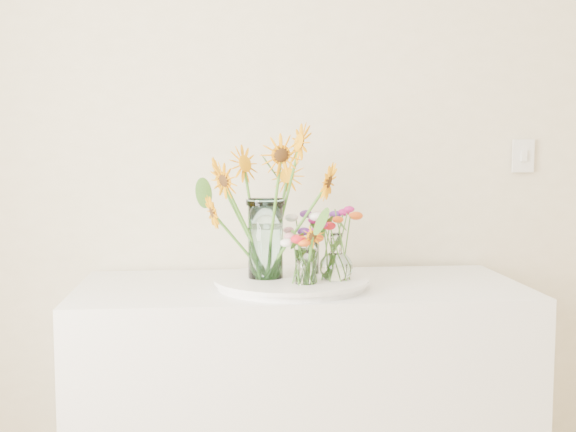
# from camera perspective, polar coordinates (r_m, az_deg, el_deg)

# --- Properties ---
(counter) EXTENTS (1.40, 0.60, 0.90)m
(counter) POSITION_cam_1_polar(r_m,az_deg,el_deg) (2.42, 1.00, -15.91)
(counter) COLOR white
(counter) RESTS_ON ground_plane
(tray) EXTENTS (0.45, 0.45, 0.02)m
(tray) POSITION_cam_1_polar(r_m,az_deg,el_deg) (2.24, 0.28, -5.37)
(tray) COLOR white
(tray) RESTS_ON counter
(mason_jar) EXTENTS (0.12, 0.12, 0.25)m
(mason_jar) POSITION_cam_1_polar(r_m,az_deg,el_deg) (2.22, -1.79, -1.81)
(mason_jar) COLOR #C2F2F7
(mason_jar) RESTS_ON tray
(sunflower_bouquet) EXTENTS (0.78, 0.78, 0.49)m
(sunflower_bouquet) POSITION_cam_1_polar(r_m,az_deg,el_deg) (2.21, -1.80, 1.18)
(sunflower_bouquet) COLOR #F59A05
(sunflower_bouquet) RESTS_ON tray
(small_vase_a) EXTENTS (0.08, 0.08, 0.11)m
(small_vase_a) POSITION_cam_1_polar(r_m,az_deg,el_deg) (2.14, 1.41, -4.09)
(small_vase_a) COLOR white
(small_vase_a) RESTS_ON tray
(wildflower_posy_a) EXTENTS (0.17, 0.17, 0.20)m
(wildflower_posy_a) POSITION_cam_1_polar(r_m,az_deg,el_deg) (2.13, 1.41, -2.89)
(wildflower_posy_a) COLOR #E45513
(wildflower_posy_a) RESTS_ON tray
(small_vase_b) EXTENTS (0.13, 0.13, 0.15)m
(small_vase_b) POSITION_cam_1_polar(r_m,az_deg,el_deg) (2.20, 3.82, -3.28)
(small_vase_b) COLOR white
(small_vase_b) RESTS_ON tray
(wildflower_posy_b) EXTENTS (0.21, 0.21, 0.24)m
(wildflower_posy_b) POSITION_cam_1_polar(r_m,az_deg,el_deg) (2.19, 3.83, -2.11)
(wildflower_posy_b) COLOR #E45513
(wildflower_posy_b) RESTS_ON tray
(small_vase_c) EXTENTS (0.09, 0.09, 0.12)m
(small_vase_c) POSITION_cam_1_polar(r_m,az_deg,el_deg) (2.31, 1.63, -3.24)
(small_vase_c) COLOR white
(small_vase_c) RESTS_ON tray
(wildflower_posy_c) EXTENTS (0.19, 0.19, 0.21)m
(wildflower_posy_c) POSITION_cam_1_polar(r_m,az_deg,el_deg) (2.30, 1.63, -2.13)
(wildflower_posy_c) COLOR #E45513
(wildflower_posy_c) RESTS_ON tray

